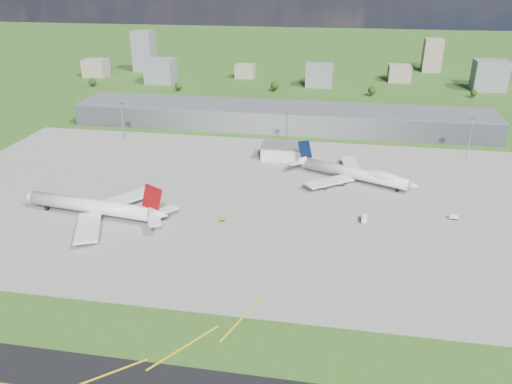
% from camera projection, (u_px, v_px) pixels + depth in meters
% --- Properties ---
extents(ground, '(1400.00, 1400.00, 0.00)m').
position_uv_depth(ground, '(278.00, 133.00, 353.23)').
color(ground, '#33591C').
rests_on(ground, ground).
extents(apron, '(360.00, 190.00, 0.08)m').
position_uv_depth(apron, '(269.00, 199.00, 252.77)').
color(apron, gray).
rests_on(apron, ground).
extents(terminal, '(300.00, 42.00, 15.00)m').
position_uv_depth(terminal, '(281.00, 117.00, 363.65)').
color(terminal, slate).
rests_on(terminal, ground).
extents(ops_building, '(26.00, 16.00, 8.00)m').
position_uv_depth(ops_building, '(284.00, 152.00, 305.09)').
color(ops_building, silver).
rests_on(ops_building, ground).
extents(mast_west, '(3.50, 2.00, 25.90)m').
position_uv_depth(mast_west, '(122.00, 116.00, 329.97)').
color(mast_west, gray).
rests_on(mast_west, ground).
extents(mast_center, '(3.50, 2.00, 25.90)m').
position_uv_depth(mast_center, '(287.00, 123.00, 312.97)').
color(mast_center, gray).
rests_on(mast_center, ground).
extents(mast_east, '(3.50, 2.00, 25.90)m').
position_uv_depth(mast_east, '(471.00, 132.00, 295.97)').
color(mast_east, gray).
rests_on(mast_east, ground).
extents(airliner_red_twin, '(76.84, 59.43, 21.10)m').
position_uv_depth(airliner_red_twin, '(96.00, 207.00, 230.79)').
color(airliner_red_twin, white).
rests_on(airliner_red_twin, ground).
extents(airliner_blue_quad, '(67.97, 51.64, 18.73)m').
position_uv_depth(airliner_blue_quad, '(355.00, 173.00, 270.04)').
color(airliner_blue_quad, white).
rests_on(airliner_blue_quad, ground).
extents(tug_yellow, '(3.28, 2.14, 1.59)m').
position_uv_depth(tug_yellow, '(222.00, 219.00, 230.13)').
color(tug_yellow, '#CF920C').
rests_on(tug_yellow, ground).
extents(van_white_near, '(2.58, 5.38, 2.69)m').
position_uv_depth(van_white_near, '(364.00, 219.00, 229.25)').
color(van_white_near, white).
rests_on(van_white_near, ground).
extents(van_white_far, '(4.18, 2.26, 2.14)m').
position_uv_depth(van_white_far, '(454.00, 217.00, 231.36)').
color(van_white_far, white).
rests_on(van_white_far, ground).
extents(bldg_far_w, '(24.00, 20.00, 18.00)m').
position_uv_depth(bldg_far_w, '(96.00, 68.00, 536.40)').
color(bldg_far_w, gray).
rests_on(bldg_far_w, ground).
extents(bldg_w, '(28.00, 22.00, 24.00)m').
position_uv_depth(bldg_w, '(160.00, 71.00, 504.83)').
color(bldg_w, slate).
rests_on(bldg_w, ground).
extents(bldg_cw, '(20.00, 18.00, 14.00)m').
position_uv_depth(bldg_cw, '(245.00, 71.00, 530.48)').
color(bldg_cw, gray).
rests_on(bldg_cw, ground).
extents(bldg_c, '(26.00, 20.00, 22.00)m').
position_uv_depth(bldg_c, '(319.00, 75.00, 489.50)').
color(bldg_c, slate).
rests_on(bldg_c, ground).
extents(bldg_ce, '(22.00, 24.00, 16.00)m').
position_uv_depth(bldg_ce, '(399.00, 73.00, 514.34)').
color(bldg_ce, gray).
rests_on(bldg_ce, ground).
extents(bldg_e, '(30.00, 22.00, 28.00)m').
position_uv_depth(bldg_e, '(490.00, 75.00, 472.54)').
color(bldg_e, slate).
rests_on(bldg_e, ground).
extents(bldg_tall_w, '(22.00, 20.00, 44.00)m').
position_uv_depth(bldg_tall_w, '(144.00, 51.00, 560.86)').
color(bldg_tall_w, slate).
rests_on(bldg_tall_w, ground).
extents(bldg_tall_e, '(20.00, 18.00, 36.00)m').
position_uv_depth(bldg_tall_e, '(432.00, 55.00, 558.01)').
color(bldg_tall_e, gray).
rests_on(bldg_tall_e, ground).
extents(tree_far_w, '(7.20, 7.20, 8.80)m').
position_uv_depth(tree_far_w, '(92.00, 81.00, 489.91)').
color(tree_far_w, '#382314').
rests_on(tree_far_w, ground).
extents(tree_w, '(6.75, 6.75, 8.25)m').
position_uv_depth(tree_w, '(179.00, 86.00, 471.64)').
color(tree_w, '#382314').
rests_on(tree_w, ground).
extents(tree_c, '(8.10, 8.10, 9.90)m').
position_uv_depth(tree_c, '(275.00, 85.00, 470.82)').
color(tree_c, '#382314').
rests_on(tree_c, ground).
extents(tree_e, '(7.65, 7.65, 9.35)m').
position_uv_depth(tree_e, '(372.00, 90.00, 452.55)').
color(tree_e, '#382314').
rests_on(tree_e, ground).
extents(tree_far_e, '(6.30, 6.30, 7.70)m').
position_uv_depth(tree_far_e, '(474.00, 93.00, 448.04)').
color(tree_far_e, '#382314').
rests_on(tree_far_e, ground).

